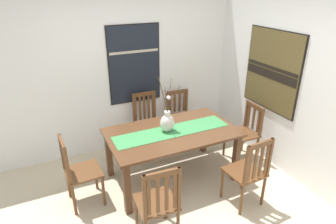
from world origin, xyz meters
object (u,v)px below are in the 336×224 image
object	(u,v)px
centerpiece_vase	(167,122)
chair_2	(248,171)
chair_4	(158,202)
painting_on_side_wall	(272,71)
dining_table	(172,138)
chair_3	(78,171)
chair_1	(147,121)
painting_on_back_wall	(134,64)
chair_0	(245,132)
chair_5	(180,115)

from	to	relation	value
centerpiece_vase	chair_2	bearing A→B (deg)	-54.81
chair_4	painting_on_side_wall	distance (m)	2.53
centerpiece_vase	dining_table	bearing A→B (deg)	-25.90
chair_2	chair_3	size ratio (longest dim) A/B	1.03
chair_1	chair_4	world-z (taller)	chair_4
painting_on_side_wall	centerpiece_vase	bearing A→B (deg)	176.60
dining_table	chair_1	bearing A→B (deg)	91.14
chair_1	painting_on_side_wall	distance (m)	2.08
dining_table	painting_on_side_wall	distance (m)	1.76
chair_2	painting_on_back_wall	size ratio (longest dim) A/B	0.78
dining_table	chair_2	xyz separation A→B (m)	(0.60, -0.90, -0.15)
painting_on_side_wall	painting_on_back_wall	bearing A→B (deg)	143.55
chair_1	painting_on_side_wall	size ratio (longest dim) A/B	0.83
chair_0	chair_3	world-z (taller)	chair_3
chair_2	painting_on_back_wall	distance (m)	2.37
chair_3	chair_4	size ratio (longest dim) A/B	0.97
chair_0	painting_on_side_wall	bearing A→B (deg)	-7.42
chair_4	chair_5	bearing A→B (deg)	56.85
chair_1	chair_2	distance (m)	1.90
chair_5	chair_3	bearing A→B (deg)	-153.67
chair_0	chair_4	distance (m)	2.07
dining_table	chair_4	size ratio (longest dim) A/B	1.79
chair_2	chair_4	distance (m)	1.21
dining_table	painting_on_back_wall	size ratio (longest dim) A/B	1.40
chair_3	chair_5	size ratio (longest dim) A/B	1.06
dining_table	chair_2	world-z (taller)	chair_2
chair_5	painting_on_side_wall	distance (m)	1.68
centerpiece_vase	chair_1	size ratio (longest dim) A/B	0.80
dining_table	chair_1	world-z (taller)	chair_1
centerpiece_vase	chair_3	bearing A→B (deg)	-178.73
centerpiece_vase	painting_on_side_wall	distance (m)	1.72
chair_2	chair_4	xyz separation A→B (m)	(-1.21, -0.04, 0.00)
chair_3	painting_on_side_wall	distance (m)	3.00
dining_table	chair_4	world-z (taller)	chair_4
painting_on_side_wall	chair_0	bearing A→B (deg)	172.58
chair_2	centerpiece_vase	bearing A→B (deg)	125.19
painting_on_back_wall	painting_on_side_wall	world-z (taller)	painting_on_back_wall
chair_4	painting_on_side_wall	world-z (taller)	painting_on_side_wall
dining_table	painting_on_back_wall	world-z (taller)	painting_on_back_wall
chair_1	chair_0	bearing A→B (deg)	-36.14
painting_on_back_wall	centerpiece_vase	bearing A→B (deg)	-87.80
painting_on_back_wall	painting_on_side_wall	size ratio (longest dim) A/B	1.06
chair_0	painting_on_back_wall	size ratio (longest dim) A/B	0.73
chair_3	painting_on_back_wall	bearing A→B (deg)	44.88
chair_3	centerpiece_vase	bearing A→B (deg)	1.27
chair_0	painting_on_side_wall	xyz separation A→B (m)	(0.33, -0.04, 0.95)
chair_4	painting_on_side_wall	xyz separation A→B (m)	(2.19, 0.87, 0.92)
chair_0	chair_2	bearing A→B (deg)	-126.58
dining_table	centerpiece_vase	xyz separation A→B (m)	(-0.06, 0.03, 0.25)
chair_0	chair_1	distance (m)	1.57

